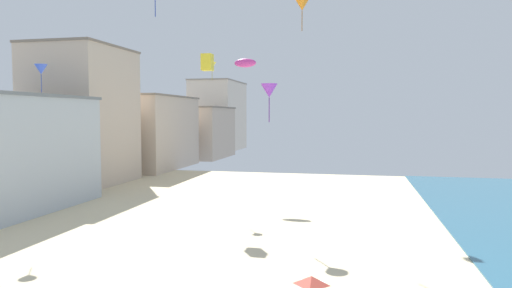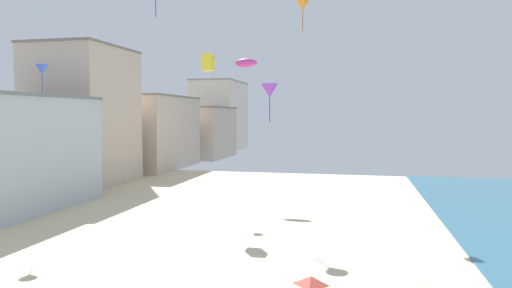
{
  "view_description": "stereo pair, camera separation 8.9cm",
  "coord_description": "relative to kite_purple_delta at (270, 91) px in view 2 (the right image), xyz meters",
  "views": [
    {
      "loc": [
        10.97,
        -9.58,
        9.03
      ],
      "look_at": [
        5.73,
        13.97,
        7.5
      ],
      "focal_mm": 31.78,
      "sensor_mm": 36.0,
      "label": 1
    },
    {
      "loc": [
        11.05,
        -9.56,
        9.03
      ],
      "look_at": [
        5.73,
        13.97,
        7.5
      ],
      "focal_mm": 31.78,
      "sensor_mm": 36.0,
      "label": 2
    }
  ],
  "objects": [
    {
      "name": "kite_blue_delta",
      "position": [
        -17.42,
        -3.6,
        1.67
      ],
      "size": [
        0.96,
        0.96,
        2.19
      ],
      "color": "blue"
    },
    {
      "name": "kite_purple_delta",
      "position": [
        0.0,
        0.0,
        0.0
      ],
      "size": [
        1.31,
        1.31,
        2.97
      ],
      "color": "purple"
    },
    {
      "name": "kite_yellow_box",
      "position": [
        -6.52,
        4.42,
        2.85
      ],
      "size": [
        0.94,
        0.94,
        1.48
      ],
      "color": "yellow"
    },
    {
      "name": "kite_magenta_parafoil",
      "position": [
        -5.6,
        14.91,
        3.94
      ],
      "size": [
        2.49,
        0.69,
        0.97
      ],
      "color": "#DB3D9E"
    },
    {
      "name": "boardwalk_hotel_far",
      "position": [
        -28.61,
        36.84,
        -4.76
      ],
      "size": [
        12.68,
        19.1,
        12.33
      ],
      "color": "#C6B29E",
      "rests_on": "ground"
    },
    {
      "name": "kite_yellow_delta",
      "position": [
        -7.65,
        9.26,
        3.11
      ],
      "size": [
        0.8,
        0.8,
        1.82
      ],
      "color": "yellow"
    },
    {
      "name": "boardwalk_hotel_mid",
      "position": [
        -28.61,
        18.69,
        -1.93
      ],
      "size": [
        10.37,
        13.01,
        17.98
      ],
      "color": "#C6B29E",
      "rests_on": "ground"
    },
    {
      "name": "boardwalk_hotel_distant",
      "position": [
        -28.61,
        57.18,
        -5.51
      ],
      "size": [
        16.44,
        17.1,
        10.83
      ],
      "color": "#C6B29E",
      "rests_on": "ground"
    },
    {
      "name": "kite_orange_delta",
      "position": [
        2.22,
        2.46,
        7.0
      ],
      "size": [
        1.12,
        1.12,
        2.54
      ],
      "color": "orange"
    },
    {
      "name": "boardwalk_hotel_furthest",
      "position": [
        -28.61,
        78.79,
        -2.0
      ],
      "size": [
        10.64,
        19.2,
        17.84
      ],
      "color": "silver",
      "rests_on": "ground"
    }
  ]
}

